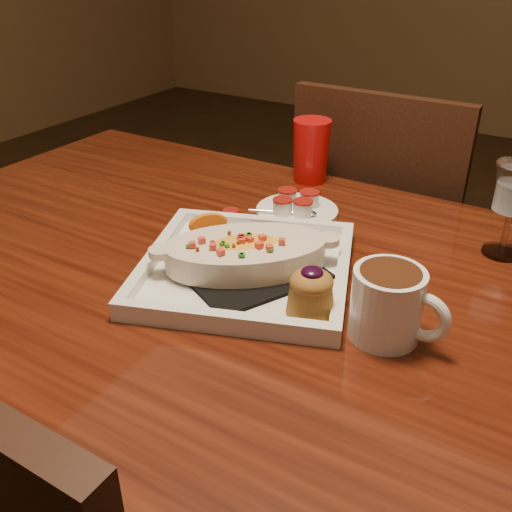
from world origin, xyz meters
The scene contains 7 objects.
table centered at (0.00, 0.00, 0.65)m, with size 1.50×0.90×0.75m.
chair_far centered at (0.00, 0.63, 0.51)m, with size 0.42×0.42×0.93m.
plate centered at (0.00, -0.01, 0.78)m, with size 0.41×0.41×0.08m.
coffee_mug centered at (0.23, -0.04, 0.80)m, with size 0.13×0.09×0.10m.
saucer centered at (-0.05, 0.23, 0.76)m, with size 0.16×0.16×0.11m.
creamer_loose centered at (-0.14, 0.14, 0.76)m, with size 0.03×0.03×0.02m.
red_tumbler centered at (-0.11, 0.40, 0.82)m, with size 0.08×0.08×0.13m, color red.
Camera 1 is at (0.40, -0.66, 1.22)m, focal length 40.00 mm.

